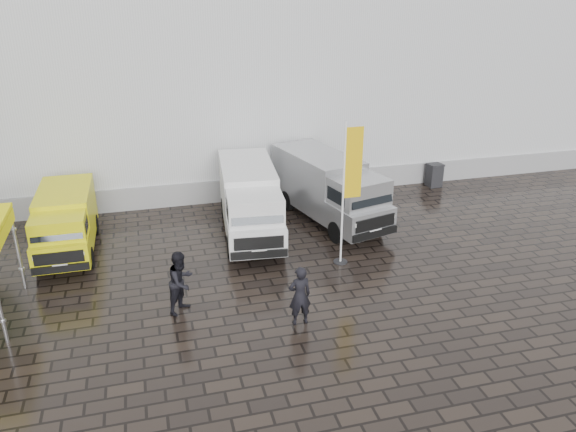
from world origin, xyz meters
name	(u,v)px	position (x,y,z in m)	size (l,w,h in m)	color
ground	(314,280)	(0.00, 0.00, 0.00)	(120.00, 120.00, 0.00)	black
exhibition_hall	(265,43)	(2.00, 16.00, 6.00)	(44.00, 16.00, 12.00)	silver
hall_plinth	(304,184)	(2.00, 7.95, 0.50)	(44.00, 0.15, 1.00)	gray
van_yellow	(66,224)	(-8.08, 4.35, 1.10)	(1.84, 4.78, 2.21)	yellow
van_white	(250,203)	(-1.32, 4.20, 1.31)	(2.01, 6.03, 2.61)	silver
van_silver	(329,190)	(2.09, 4.70, 1.33)	(2.05, 6.14, 2.66)	#A8AAAD
flagpole	(349,186)	(1.48, 1.00, 2.85)	(0.88, 0.50, 5.09)	black
wheelie_bin	(434,175)	(8.36, 7.37, 0.56)	(0.67, 0.67, 1.12)	black
person_front	(300,296)	(-1.16, -2.30, 0.92)	(0.67, 0.44, 1.85)	black
person_tent	(181,282)	(-4.38, -0.72, 0.98)	(0.95, 0.74, 1.96)	black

